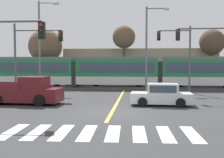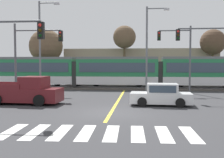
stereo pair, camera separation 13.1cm
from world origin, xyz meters
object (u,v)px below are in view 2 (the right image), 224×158
(street_lamp_west, at_px, (42,41))
(bare_tree_far_west, at_px, (46,46))
(light_rail_tram, at_px, (117,71))
(traffic_light_near_left, at_px, (2,49))
(traffic_light_mid_left, at_px, (31,49))
(sedan_crossing, at_px, (161,95))
(bare_tree_west, at_px, (124,38))
(pickup_truck, at_px, (26,92))
(bare_tree_east, at_px, (213,42))
(traffic_light_far_right, at_px, (180,49))
(traffic_light_mid_right, at_px, (211,49))
(street_lamp_centre, at_px, (149,43))

(street_lamp_west, relative_size, bare_tree_far_west, 1.29)
(light_rail_tram, relative_size, bare_tree_far_west, 3.86)
(light_rail_tram, bearing_deg, traffic_light_near_left, -105.54)
(bare_tree_far_west, bearing_deg, traffic_light_mid_left, -76.38)
(sedan_crossing, height_order, bare_tree_far_west, bare_tree_far_west)
(traffic_light_mid_left, height_order, bare_tree_west, bare_tree_west)
(bare_tree_far_west, xyz_separation_m, bare_tree_west, (10.09, 1.32, 1.13))
(light_rail_tram, bearing_deg, traffic_light_mid_left, -127.51)
(pickup_truck, bearing_deg, light_rail_tram, 65.44)
(bare_tree_east, bearing_deg, light_rail_tram, -157.04)
(light_rail_tram, distance_m, traffic_light_far_right, 7.76)
(traffic_light_mid_right, xyz_separation_m, street_lamp_centre, (-4.73, 5.94, 0.83))
(traffic_light_near_left, bearing_deg, traffic_light_mid_left, 102.02)
(traffic_light_mid_left, distance_m, bare_tree_west, 15.51)
(light_rail_tram, height_order, pickup_truck, light_rail_tram)
(sedan_crossing, xyz_separation_m, pickup_truck, (-9.69, -0.31, 0.14))
(traffic_light_far_right, bearing_deg, traffic_light_mid_right, -69.00)
(pickup_truck, relative_size, traffic_light_near_left, 0.96)
(sedan_crossing, height_order, traffic_light_mid_right, traffic_light_mid_right)
(traffic_light_far_right, bearing_deg, pickup_truck, -144.88)
(light_rail_tram, bearing_deg, street_lamp_west, -158.51)
(pickup_truck, height_order, traffic_light_far_right, traffic_light_far_right)
(traffic_light_mid_right, height_order, traffic_light_mid_left, traffic_light_mid_left)
(bare_tree_east, bearing_deg, pickup_truck, -135.05)
(traffic_light_mid_right, distance_m, bare_tree_west, 15.73)
(sedan_crossing, xyz_separation_m, traffic_light_mid_right, (4.10, 3.42, 3.39))
(pickup_truck, xyz_separation_m, bare_tree_west, (6.10, 17.28, 5.36))
(sedan_crossing, distance_m, traffic_light_mid_left, 11.72)
(street_lamp_centre, bearing_deg, traffic_light_near_left, -119.41)
(light_rail_tram, xyz_separation_m, bare_tree_far_west, (-9.61, 3.67, 3.03))
(traffic_light_far_right, relative_size, bare_tree_far_west, 0.90)
(street_lamp_centre, xyz_separation_m, bare_tree_far_west, (-13.06, 6.30, 0.15))
(traffic_light_mid_right, xyz_separation_m, traffic_light_near_left, (-12.97, -8.69, -0.34))
(light_rail_tram, distance_m, bare_tree_far_west, 10.72)
(street_lamp_west, distance_m, bare_tree_far_west, 6.97)
(light_rail_tram, height_order, traffic_light_mid_right, traffic_light_mid_right)
(traffic_light_near_left, xyz_separation_m, bare_tree_far_west, (-4.81, 20.92, 1.33))
(bare_tree_west, bearing_deg, traffic_light_near_left, -103.35)
(traffic_light_mid_right, height_order, traffic_light_far_right, traffic_light_far_right)
(pickup_truck, distance_m, bare_tree_east, 24.82)
(traffic_light_mid_left, bearing_deg, traffic_light_near_left, -77.98)
(traffic_light_mid_right, xyz_separation_m, traffic_light_mid_left, (-14.80, -0.07, 0.03))
(pickup_truck, xyz_separation_m, traffic_light_far_right, (11.98, 8.43, 3.40))
(street_lamp_centre, distance_m, bare_tree_far_west, 14.50)
(light_rail_tram, relative_size, bare_tree_east, 3.92)
(street_lamp_centre, bearing_deg, sedan_crossing, -86.16)
(bare_tree_west, bearing_deg, traffic_light_mid_right, -60.43)
(traffic_light_far_right, height_order, bare_tree_east, bare_tree_east)
(traffic_light_far_right, xyz_separation_m, bare_tree_east, (5.27, 8.79, 1.25))
(pickup_truck, bearing_deg, street_lamp_centre, 46.84)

